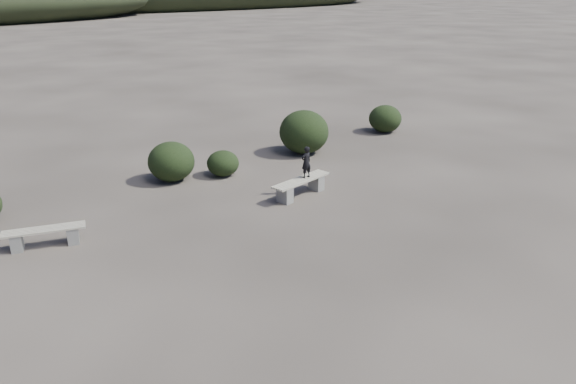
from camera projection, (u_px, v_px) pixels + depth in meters
ground at (385, 302)px, 10.62m from camera, size 1200.00×1200.00×0.00m
bench_left at (45, 236)px, 12.74m from camera, size 1.82×0.81×0.45m
bench_right at (301, 186)px, 15.70m from camera, size 2.04×0.87×0.50m
seated_person at (306, 162)px, 15.61m from camera, size 0.35×0.25×0.90m
shrub_b at (171, 162)px, 16.80m from camera, size 1.39×1.39×1.20m
shrub_c at (223, 163)px, 17.29m from camera, size 0.99×0.99×0.79m
shrub_d at (304, 132)px, 19.44m from camera, size 1.72×1.72×1.50m
shrub_e at (385, 119)px, 22.18m from camera, size 1.29×1.29×1.07m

